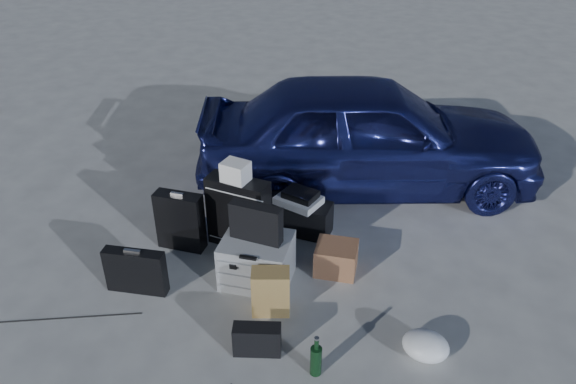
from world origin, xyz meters
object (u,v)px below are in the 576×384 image
object	(u,v)px
duffel_bag	(298,216)
green_bottle	(316,356)
briefcase	(136,271)
car	(368,133)
pelican_case	(257,260)
cardboard_box	(336,258)
suitcase_right	(239,213)
suitcase_left	(180,221)

from	to	relation	value
duffel_bag	green_bottle	xyz separation A→B (m)	(0.48, -1.69, 0.00)
briefcase	duffel_bag	xyz separation A→B (m)	(1.13, 1.15, -0.04)
car	pelican_case	bearing A→B (deg)	145.17
cardboard_box	green_bottle	distance (m)	1.16
suitcase_right	car	bearing A→B (deg)	65.28
pelican_case	suitcase_left	xyz separation A→B (m)	(-0.81, 0.31, 0.07)
duffel_bag	pelican_case	bearing A→B (deg)	-94.90
briefcase	car	bearing A→B (deg)	50.54
pelican_case	green_bottle	bearing A→B (deg)	-51.80
briefcase	green_bottle	world-z (taller)	briefcase
briefcase	duffel_bag	bearing A→B (deg)	43.17
suitcase_left	duffel_bag	world-z (taller)	suitcase_left
suitcase_left	car	bearing A→B (deg)	48.80
briefcase	cardboard_box	xyz separation A→B (m)	(1.58, 0.62, -0.07)
pelican_case	cardboard_box	world-z (taller)	pelican_case
car	duffel_bag	bearing A→B (deg)	139.46
pelican_case	green_bottle	xyz separation A→B (m)	(0.67, -0.89, -0.04)
briefcase	suitcase_left	bearing A→B (deg)	76.27
suitcase_left	duffel_bag	distance (m)	1.11
car	briefcase	bearing A→B (deg)	129.41
briefcase	cardboard_box	world-z (taller)	briefcase
car	suitcase_left	xyz separation A→B (m)	(-1.53, -1.54, -0.33)
car	suitcase_right	bearing A→B (deg)	130.10
car	suitcase_right	world-z (taller)	car
briefcase	suitcase_right	distance (m)	1.05
briefcase	suitcase_left	world-z (taller)	suitcase_left
car	green_bottle	bearing A→B (deg)	165.40
car	cardboard_box	world-z (taller)	car
car	suitcase_left	size ratio (longest dim) A/B	6.37
suitcase_right	briefcase	bearing A→B (deg)	-116.54
pelican_case	car	bearing A→B (deg)	69.90
cardboard_box	briefcase	bearing A→B (deg)	-158.56
duffel_bag	cardboard_box	distance (m)	0.70
car	suitcase_right	distance (m)	1.74
car	green_bottle	size ratio (longest dim) A/B	10.90
car	briefcase	distance (m)	2.79
car	suitcase_left	world-z (taller)	car
cardboard_box	suitcase_right	bearing A→B (deg)	168.08
car	suitcase_left	distance (m)	2.20
car	briefcase	xyz separation A→B (m)	(-1.66, -2.20, -0.41)
pelican_case	briefcase	size ratio (longest dim) A/B	1.11
duffel_bag	green_bottle	distance (m)	1.76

